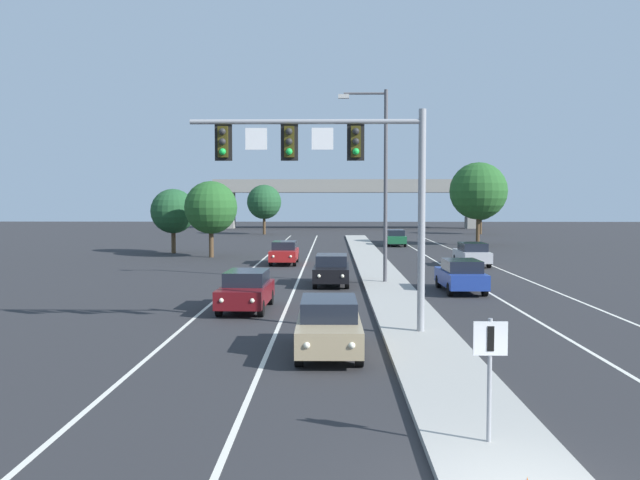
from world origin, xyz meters
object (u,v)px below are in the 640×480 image
car_oncoming_darkred (246,290)px  car_receding_silver (472,254)px  car_oncoming_red (284,252)px  tree_far_right_c (478,191)px  car_receding_blue (461,275)px  median_sign_post (490,362)px  tree_far_left_a (264,202)px  car_oncoming_black (332,269)px  tree_far_left_b (211,208)px  overhead_signal_mast (339,167)px  street_lamp_median (381,174)px  tree_far_right_a (481,205)px  tree_far_left_c (173,211)px  car_oncoming_tan (329,325)px  car_receding_green (395,238)px

car_oncoming_darkred → car_receding_silver: same height
car_oncoming_red → tree_far_right_c: (17.67, 20.03, 4.51)m
car_receding_blue → median_sign_post: bearing=-99.5°
tree_far_right_c → tree_far_left_a: bearing=138.3°
car_receding_blue → tree_far_left_a: bearing=105.3°
car_oncoming_black → tree_far_left_a: tree_far_left_a is taller
car_receding_blue → tree_far_right_c: bearing=76.6°
tree_far_left_a → car_oncoming_red: bearing=-82.3°
tree_far_left_b → overhead_signal_mast: bearing=-72.3°
median_sign_post → tree_far_right_c: 56.07m
street_lamp_median → tree_far_right_c: 33.32m
car_oncoming_red → car_receding_blue: bearing=-55.9°
median_sign_post → tree_far_right_a: tree_far_right_a is taller
car_oncoming_darkred → car_oncoming_red: (0.15, 19.56, 0.00)m
street_lamp_median → tree_far_left_a: bearing=102.4°
median_sign_post → tree_far_left_c: (-16.03, 44.23, 1.92)m
car_oncoming_black → tree_far_left_a: size_ratio=0.70×
overhead_signal_mast → car_oncoming_tan: (-0.31, -2.64, -4.69)m
median_sign_post → car_receding_green: 53.62m
tree_far_right_c → median_sign_post: bearing=-101.9°
car_oncoming_red → tree_far_left_b: bearing=137.6°
car_receding_silver → overhead_signal_mast: bearing=-111.4°
car_receding_silver → tree_far_left_a: (-18.25, 41.68, 3.38)m
street_lamp_median → car_receding_green: size_ratio=2.23×
car_receding_blue → tree_far_left_a: tree_far_left_a is taller
car_oncoming_tan → tree_far_left_a: tree_far_left_a is taller
tree_far_left_c → street_lamp_median: bearing=-52.5°
car_oncoming_black → tree_far_left_c: 24.95m
street_lamp_median → tree_far_right_a: (16.82, 52.86, -1.92)m
overhead_signal_mast → tree_far_left_b: (-9.60, 30.11, -1.65)m
car_oncoming_tan → car_receding_green: 46.43m
median_sign_post → car_oncoming_tan: 8.06m
tree_far_left_a → tree_far_left_b: 35.16m
car_oncoming_darkred → tree_far_left_c: tree_far_left_c is taller
tree_far_left_c → median_sign_post: bearing=-70.1°
overhead_signal_mast → tree_far_right_a: overhead_signal_mast is taller
overhead_signal_mast → car_receding_blue: 12.98m
car_receding_green → tree_far_left_c: size_ratio=0.83×
car_oncoming_tan → car_oncoming_black: 15.76m
overhead_signal_mast → tree_far_left_c: (-13.48, 34.10, -2.00)m
median_sign_post → car_oncoming_darkred: (-6.23, 15.14, -0.77)m
tree_far_left_b → tree_far_left_c: tree_far_left_b is taller
overhead_signal_mast → car_receding_green: (5.92, 43.37, -4.69)m
tree_far_left_a → tree_far_left_b: tree_far_left_a is taller
car_oncoming_tan → car_receding_blue: 14.59m
tree_far_right_a → street_lamp_median: bearing=-107.6°
median_sign_post → car_receding_green: bearing=86.4°
car_receding_green → tree_far_left_c: bearing=-154.4°
street_lamp_median → car_oncoming_tan: size_ratio=2.23×
car_oncoming_red → car_receding_silver: bearing=-4.4°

